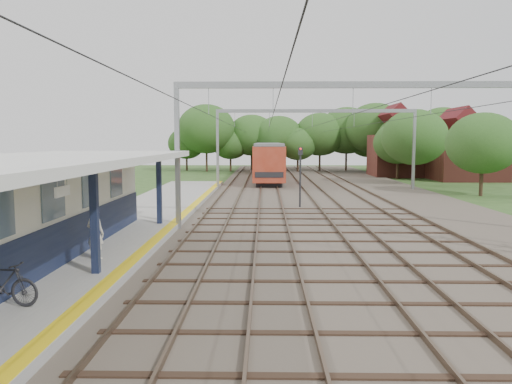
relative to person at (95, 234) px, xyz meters
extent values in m
plane|color=#2D4C1E|center=(6.52, -7.79, -1.20)|extent=(160.00, 160.00, 0.00)
cube|color=#473D33|center=(10.52, 22.21, -1.15)|extent=(18.00, 90.00, 0.10)
cube|color=gray|center=(-0.98, 6.21, -1.02)|extent=(5.00, 52.00, 0.35)
cube|color=yellow|center=(1.27, 6.21, -0.84)|extent=(0.45, 52.00, 0.01)
cube|color=beige|center=(-2.38, -0.79, 0.85)|extent=(3.20, 18.00, 3.40)
cube|color=#101732|center=(-0.76, -0.79, -0.15)|extent=(0.06, 18.00, 1.40)
cube|color=slate|center=(-0.75, -0.79, 1.35)|extent=(0.05, 16.00, 1.30)
cube|color=#101732|center=(0.62, -1.79, 0.75)|extent=(0.22, 0.22, 3.20)
cube|color=#101732|center=(0.62, 7.21, 0.75)|extent=(0.22, 0.22, 3.20)
cube|color=silver|center=(-1.28, -1.79, 2.47)|extent=(6.40, 20.00, 0.24)
cube|color=white|center=(0.52, -3.79, 1.80)|extent=(0.06, 0.85, 0.26)
cube|color=brown|center=(2.30, 22.21, -1.02)|extent=(0.07, 88.00, 0.15)
cube|color=brown|center=(3.73, 22.21, -1.02)|extent=(0.07, 88.00, 0.15)
cube|color=brown|center=(5.30, 22.21, -1.02)|extent=(0.07, 88.00, 0.15)
cube|color=brown|center=(6.73, 22.21, -1.02)|extent=(0.07, 88.00, 0.15)
cube|color=brown|center=(9.00, 22.21, -1.02)|extent=(0.07, 88.00, 0.15)
cube|color=brown|center=(10.43, 22.21, -1.02)|extent=(0.07, 88.00, 0.15)
cube|color=brown|center=(12.60, 22.21, -1.02)|extent=(0.07, 88.00, 0.15)
cube|color=brown|center=(14.03, 22.21, -1.02)|extent=(0.07, 88.00, 0.15)
cube|color=gray|center=(1.52, 7.21, 2.30)|extent=(0.22, 0.22, 7.00)
cube|color=gray|center=(10.02, 7.21, 5.65)|extent=(17.00, 0.20, 0.30)
cube|color=gray|center=(1.52, 27.21, 2.30)|extent=(0.22, 0.22, 7.00)
cube|color=gray|center=(18.52, 27.21, 2.30)|extent=(0.22, 0.22, 7.00)
cube|color=gray|center=(10.02, 27.21, 5.65)|extent=(17.00, 0.20, 0.30)
cylinder|color=black|center=(3.02, 22.21, 4.30)|extent=(0.02, 88.00, 0.02)
cylinder|color=black|center=(6.02, 22.21, 4.30)|extent=(0.02, 88.00, 0.02)
cylinder|color=black|center=(9.72, 22.21, 4.30)|extent=(0.02, 88.00, 0.02)
cylinder|color=black|center=(13.32, 22.21, 4.30)|extent=(0.02, 88.00, 0.02)
cylinder|color=#382619|center=(-3.48, 53.21, 0.24)|extent=(0.28, 0.28, 2.88)
ellipsoid|color=#274C1B|center=(-3.48, 53.21, 3.76)|extent=(6.72, 6.72, 5.76)
cylinder|color=#382619|center=(2.52, 55.21, 0.06)|extent=(0.28, 0.28, 2.52)
ellipsoid|color=#274C1B|center=(2.52, 55.21, 3.14)|extent=(5.88, 5.88, 5.04)
cylinder|color=#382619|center=(8.52, 52.21, 0.42)|extent=(0.28, 0.28, 3.24)
ellipsoid|color=#274C1B|center=(8.52, 52.21, 4.38)|extent=(7.56, 7.56, 6.48)
cylinder|color=#382619|center=(14.52, 54.21, 0.15)|extent=(0.28, 0.28, 2.70)
ellipsoid|color=#274C1B|center=(14.52, 54.21, 3.45)|extent=(6.30, 6.30, 5.40)
cylinder|color=#382619|center=(21.02, 30.21, 0.06)|extent=(0.28, 0.28, 2.52)
ellipsoid|color=#274C1B|center=(21.02, 30.21, 3.14)|extent=(5.88, 5.88, 5.04)
cylinder|color=#382619|center=(21.52, 46.21, 0.24)|extent=(0.28, 0.28, 2.88)
ellipsoid|color=#274C1B|center=(21.52, 46.21, 3.76)|extent=(6.72, 6.72, 5.76)
cube|color=brown|center=(27.52, 38.21, 1.05)|extent=(7.00, 6.00, 4.50)
cube|color=#5D171B|center=(27.52, 38.21, 4.20)|extent=(4.99, 6.12, 4.99)
cube|color=brown|center=(22.52, 44.21, 1.30)|extent=(8.00, 6.00, 5.00)
cube|color=#5D171B|center=(22.52, 44.21, 4.70)|extent=(5.52, 6.12, 5.52)
imported|color=beige|center=(0.00, 0.00, 0.00)|extent=(0.70, 0.55, 1.69)
imported|color=black|center=(-0.58, -4.81, -0.30)|extent=(1.87, 0.74, 1.09)
cube|color=black|center=(6.02, 36.79, -0.88)|extent=(2.37, 16.94, 0.44)
cube|color=maroon|center=(6.02, 36.79, 0.97)|extent=(2.97, 18.41, 3.23)
cube|color=black|center=(6.02, 36.79, 1.31)|extent=(3.01, 16.94, 0.92)
cube|color=slate|center=(6.02, 36.79, 2.71)|extent=(2.73, 18.41, 0.28)
cube|color=black|center=(6.02, 55.80, -0.88)|extent=(2.37, 16.94, 0.44)
cube|color=maroon|center=(6.02, 55.80, 0.97)|extent=(2.97, 18.41, 3.23)
cube|color=black|center=(6.02, 55.80, 1.31)|extent=(3.01, 16.94, 0.92)
cube|color=slate|center=(6.02, 55.80, 2.71)|extent=(2.73, 18.41, 0.28)
cylinder|color=black|center=(7.87, 15.13, 0.57)|extent=(0.14, 0.14, 3.53)
cube|color=black|center=(7.87, 15.13, 2.43)|extent=(0.29, 0.21, 0.49)
sphere|color=red|center=(7.87, 15.03, 2.58)|extent=(0.12, 0.12, 0.12)
camera|label=1|loc=(5.65, -16.25, 3.07)|focal=35.00mm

